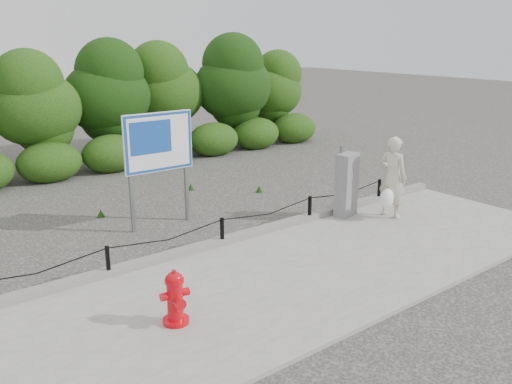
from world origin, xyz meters
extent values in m
plane|color=#2D2B28|center=(0.00, 0.00, 0.00)|extent=(90.00, 90.00, 0.00)
cube|color=gray|center=(0.00, -2.00, 0.04)|extent=(14.00, 4.00, 0.08)
cube|color=slate|center=(0.00, 0.05, 0.15)|extent=(14.00, 0.22, 0.14)
cube|color=black|center=(-2.50, 0.00, 0.38)|extent=(0.06, 0.06, 0.60)
cube|color=black|center=(0.00, 0.00, 0.38)|extent=(0.06, 0.06, 0.60)
cube|color=black|center=(2.50, 0.00, 0.38)|extent=(0.06, 0.06, 0.60)
cube|color=black|center=(5.00, 0.00, 0.38)|extent=(0.06, 0.06, 0.60)
cylinder|color=black|center=(-3.75, 0.00, 0.60)|extent=(2.50, 0.02, 0.02)
cylinder|color=black|center=(-1.25, 0.00, 0.60)|extent=(2.50, 0.02, 0.02)
cylinder|color=black|center=(1.25, 0.00, 0.60)|extent=(2.50, 0.02, 0.02)
cylinder|color=black|center=(3.75, 0.00, 0.60)|extent=(2.50, 0.02, 0.02)
cylinder|color=black|center=(-1.00, 8.60, 0.95)|extent=(0.18, 0.18, 1.91)
ellipsoid|color=#234E12|center=(-1.00, 8.60, 2.29)|extent=(2.82, 2.44, 3.05)
cylinder|color=black|center=(1.50, 9.00, 1.03)|extent=(0.18, 0.18, 2.05)
ellipsoid|color=#234E12|center=(1.50, 9.00, 2.46)|extent=(3.04, 2.63, 3.28)
cylinder|color=black|center=(4.00, 9.40, 1.00)|extent=(0.18, 0.18, 1.99)
ellipsoid|color=#234E12|center=(4.00, 9.40, 2.39)|extent=(2.95, 2.55, 3.19)
cylinder|color=black|center=(6.50, 8.60, 1.07)|extent=(0.18, 0.18, 2.13)
ellipsoid|color=#234E12|center=(6.50, 8.60, 2.56)|extent=(3.15, 2.73, 3.41)
cylinder|color=black|center=(8.80, 9.00, 0.90)|extent=(0.18, 0.18, 1.80)
ellipsoid|color=#234E12|center=(8.80, 9.00, 2.15)|extent=(2.66, 2.30, 2.87)
cylinder|color=red|center=(-2.36, -2.17, 0.11)|extent=(0.46, 0.46, 0.07)
cylinder|color=red|center=(-2.36, -2.17, 0.45)|extent=(0.28, 0.28, 0.61)
cylinder|color=red|center=(-2.36, -2.17, 0.78)|extent=(0.33, 0.33, 0.06)
ellipsoid|color=red|center=(-2.36, -2.17, 0.82)|extent=(0.30, 0.30, 0.19)
cylinder|color=red|center=(-2.36, -2.17, 0.92)|extent=(0.08, 0.08, 0.06)
cylinder|color=red|center=(-2.52, -2.14, 0.56)|extent=(0.13, 0.14, 0.12)
cylinder|color=red|center=(-2.19, -2.19, 0.56)|extent=(0.13, 0.14, 0.12)
cylinder|color=red|center=(-2.38, -2.35, 0.49)|extent=(0.19, 0.16, 0.17)
cylinder|color=slate|center=(-2.39, -2.32, 0.40)|extent=(0.01, 0.06, 0.13)
imported|color=beige|center=(4.28, -0.95, 1.06)|extent=(0.56, 0.77, 1.95)
ellipsoid|color=white|center=(3.93, -1.10, 0.63)|extent=(0.35, 0.27, 0.47)
cube|color=gray|center=(3.45, -0.25, 0.85)|extent=(0.65, 0.47, 1.53)
cube|color=slate|center=(3.45, -0.04, 0.93)|extent=(0.08, 0.08, 1.69)
cube|color=slate|center=(-1.02, 2.06, 1.33)|extent=(0.08, 0.08, 2.66)
cube|color=slate|center=(0.38, 2.03, 1.33)|extent=(0.08, 0.08, 2.66)
cube|color=white|center=(-0.32, 1.99, 2.00)|extent=(1.67, 0.09, 1.33)
cube|color=#16479F|center=(-0.32, 1.96, 2.00)|extent=(1.63, 0.04, 1.29)
cube|color=#16479F|center=(-0.52, 1.95, 2.13)|extent=(1.00, 0.03, 0.73)
camera|label=1|loc=(-5.95, -8.74, 4.34)|focal=38.00mm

